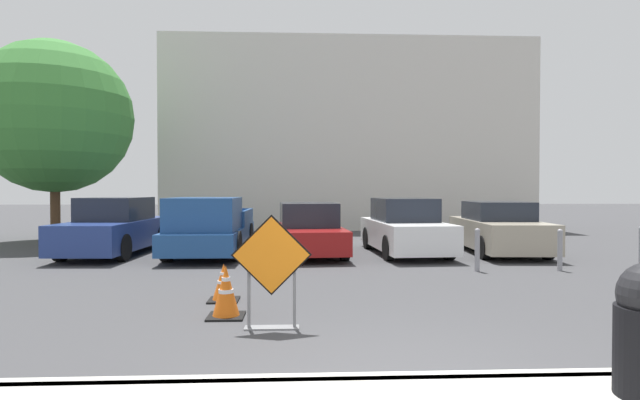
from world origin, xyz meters
TOP-DOWN VIEW (x-y plane):
  - ground_plane at (0.00, 10.00)m, footprint 96.00×96.00m
  - curb_lip at (0.00, 0.00)m, footprint 26.07×0.20m
  - road_closed_sign at (-1.43, 2.04)m, footprint 1.05×0.20m
  - traffic_cone_nearest at (-2.11, 2.69)m, footprint 0.52×0.52m
  - traffic_cone_second at (-2.30, 3.75)m, footprint 0.49×0.49m
  - parked_car_nearest at (-6.23, 9.86)m, footprint 1.94×4.63m
  - pickup_truck at (-3.51, 9.46)m, footprint 2.00×5.02m
  - parked_car_second at (-0.77, 9.50)m, footprint 2.03×4.24m
  - parked_car_third at (1.96, 9.57)m, footprint 1.99×4.36m
  - parked_car_fourth at (4.69, 9.63)m, footprint 2.06×4.41m
  - bollard_nearest at (2.91, 6.46)m, footprint 0.12×0.12m
  - bollard_second at (4.80, 6.46)m, footprint 0.12×0.12m
  - building_facade_backdrop at (1.32, 19.99)m, footprint 16.92×5.00m
  - street_tree_behind_lot at (-9.48, 13.24)m, footprint 5.23×5.23m

SIDE VIEW (x-z plane):
  - ground_plane at x=0.00m, z-range 0.00..0.00m
  - curb_lip at x=0.00m, z-range 0.00..0.14m
  - traffic_cone_second at x=-2.30m, z-range -0.01..0.60m
  - traffic_cone_nearest at x=-2.11m, z-range -0.01..0.73m
  - bollard_second at x=4.80m, z-range 0.03..0.97m
  - bollard_nearest at x=2.91m, z-range 0.03..0.99m
  - parked_car_second at x=-0.77m, z-range -0.06..1.39m
  - parked_car_fourth at x=4.69m, z-range -0.05..1.42m
  - parked_car_third at x=1.96m, z-range -0.07..1.51m
  - pickup_truck at x=-3.51m, z-range -0.08..1.53m
  - parked_car_nearest at x=-6.23m, z-range -0.07..1.54m
  - road_closed_sign at x=-1.43m, z-range 0.08..1.58m
  - street_tree_behind_lot at x=-9.48m, z-range 0.85..7.80m
  - building_facade_backdrop at x=1.32m, z-range 0.00..8.67m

